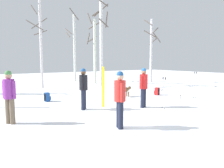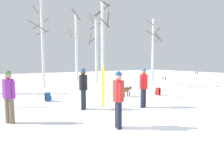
% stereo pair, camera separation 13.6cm
% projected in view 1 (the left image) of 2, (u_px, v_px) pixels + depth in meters
% --- Properties ---
extents(ground_plane, '(60.00, 60.00, 0.00)m').
position_uv_depth(ground_plane, '(147.00, 116.00, 7.81)').
color(ground_plane, white).
extents(person_0, '(0.49, 0.34, 1.72)m').
position_uv_depth(person_0, '(144.00, 85.00, 9.12)').
color(person_0, '#1E2338').
rests_on(person_0, ground_plane).
extents(person_1, '(0.34, 0.44, 1.72)m').
position_uv_depth(person_1, '(9.00, 94.00, 6.72)').
color(person_1, '#72604C').
rests_on(person_1, ground_plane).
extents(person_2, '(0.38, 0.41, 1.72)m').
position_uv_depth(person_2, '(83.00, 86.00, 8.71)').
color(person_2, '#1E2338').
rests_on(person_2, ground_plane).
extents(person_3, '(0.34, 0.50, 1.72)m').
position_uv_depth(person_3, '(120.00, 96.00, 6.28)').
color(person_3, '#1E2338').
rests_on(person_3, ground_plane).
extents(dog, '(0.89, 0.29, 0.57)m').
position_uv_depth(dog, '(126.00, 90.00, 11.93)').
color(dog, brown).
rests_on(dog, ground_plane).
extents(ski_pair_planted_0, '(0.05, 0.14, 1.77)m').
position_uv_depth(ski_pair_planted_0, '(103.00, 87.00, 9.18)').
color(ski_pair_planted_0, yellow).
rests_on(ski_pair_planted_0, ground_plane).
extents(ski_pair_lying_0, '(0.55, 1.80, 0.05)m').
position_uv_depth(ski_pair_lying_0, '(162.00, 90.00, 14.41)').
color(ski_pair_lying_0, white).
rests_on(ski_pair_lying_0, ground_plane).
extents(ski_poles_0, '(0.07, 0.22, 1.36)m').
position_uv_depth(ski_poles_0, '(164.00, 92.00, 8.71)').
color(ski_poles_0, '#B2B2BC').
rests_on(ski_poles_0, ground_plane).
extents(ski_poles_1, '(0.07, 0.20, 1.44)m').
position_uv_depth(ski_poles_1, '(195.00, 84.00, 11.24)').
color(ski_poles_1, '#B2B2BC').
rests_on(ski_poles_1, ground_plane).
extents(backpack_0, '(0.30, 0.27, 0.44)m').
position_uv_depth(backpack_0, '(47.00, 97.00, 10.56)').
color(backpack_0, '#1E4C99').
rests_on(backpack_0, ground_plane).
extents(backpack_1, '(0.31, 0.33, 0.44)m').
position_uv_depth(backpack_1, '(157.00, 91.00, 12.54)').
color(backpack_1, red).
rests_on(backpack_1, ground_plane).
extents(water_bottle_0, '(0.08, 0.08, 0.21)m').
position_uv_depth(water_bottle_0, '(180.00, 97.00, 11.22)').
color(water_bottle_0, silver).
rests_on(water_bottle_0, ground_plane).
extents(birch_tree_2, '(1.66, 1.83, 7.32)m').
position_uv_depth(birch_tree_2, '(40.00, 38.00, 15.39)').
color(birch_tree_2, silver).
rests_on(birch_tree_2, ground_plane).
extents(birch_tree_3, '(1.01, 1.39, 6.97)m').
position_uv_depth(birch_tree_3, '(74.00, 47.00, 20.63)').
color(birch_tree_3, silver).
rests_on(birch_tree_3, ground_plane).
extents(birch_tree_4, '(1.35, 1.45, 7.24)m').
position_uv_depth(birch_tree_4, '(101.00, 38.00, 16.59)').
color(birch_tree_4, white).
rests_on(birch_tree_4, ground_plane).
extents(birch_tree_5, '(1.66, 1.27, 6.19)m').
position_uv_depth(birch_tree_5, '(94.00, 50.00, 18.66)').
color(birch_tree_5, silver).
rests_on(birch_tree_5, ground_plane).
extents(birch_tree_6, '(1.55, 1.35, 5.87)m').
position_uv_depth(birch_tree_6, '(151.00, 49.00, 19.90)').
color(birch_tree_6, silver).
rests_on(birch_tree_6, ground_plane).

